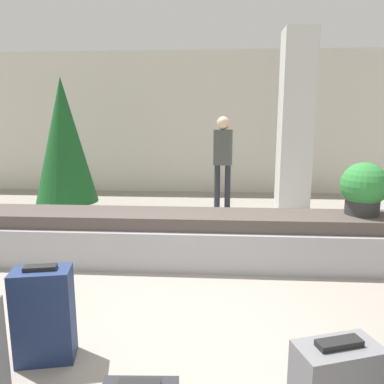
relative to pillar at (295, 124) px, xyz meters
The scene contains 8 objects.
ground_plane 4.70m from the pillar, 112.14° to the right, with size 18.00×18.00×0.00m, color gray.
back_wall 2.50m from the pillar, 131.70° to the left, with size 18.00×0.06×3.20m.
carousel 3.32m from the pillar, 123.05° to the right, with size 8.51×0.78×0.61m.
pillar is the anchor object (origin of this frame).
suitcase_0 5.34m from the pillar, 119.80° to the right, with size 0.43×0.30×0.71m.
potted_plant_1 2.61m from the pillar, 82.99° to the right, with size 0.52×0.52×0.61m.
traveler_0 1.41m from the pillar, 168.58° to the left, with size 0.36×0.27×1.74m.
decorated_tree 4.16m from the pillar, behind, with size 1.11×1.11×2.43m.
Camera 1 is at (0.29, -2.74, 1.69)m, focal length 35.00 mm.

